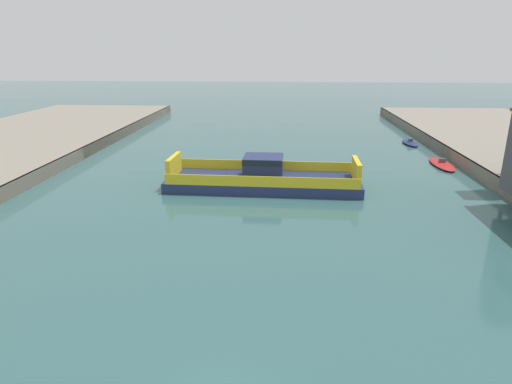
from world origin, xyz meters
name	(u,v)px	position (x,y,z in m)	size (l,w,h in m)	color
chain_ferry	(263,178)	(0.29, 31.04, 1.07)	(20.88, 7.32, 3.51)	navy
moored_boat_near_left	(410,143)	(22.54, 55.45, 0.24)	(2.22, 5.39, 0.95)	navy
moored_boat_near_right	(442,164)	(22.99, 42.03, 0.23)	(2.44, 7.48, 0.94)	red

